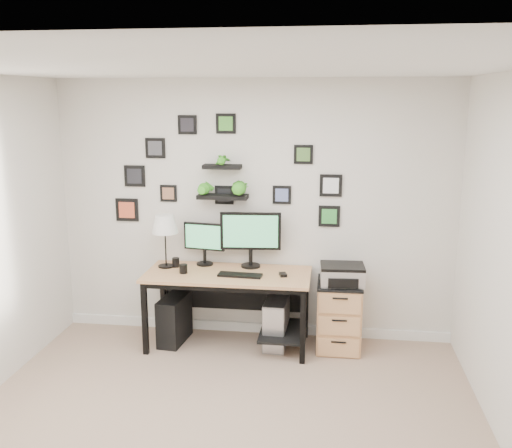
% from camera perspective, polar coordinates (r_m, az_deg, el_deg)
% --- Properties ---
extents(room, '(4.00, 4.00, 4.00)m').
position_cam_1_polar(room, '(6.09, -0.22, -10.29)').
color(room, tan).
rests_on(room, ground).
extents(desk, '(1.60, 0.70, 0.75)m').
position_cam_1_polar(desk, '(5.61, -2.40, -6.03)').
color(desk, tan).
rests_on(desk, ground).
extents(monitor_left, '(0.43, 0.19, 0.44)m').
position_cam_1_polar(monitor_left, '(5.76, -5.20, -1.65)').
color(monitor_left, black).
rests_on(monitor_left, desk).
extents(monitor_right, '(0.60, 0.21, 0.56)m').
position_cam_1_polar(monitor_right, '(5.64, -0.55, -1.09)').
color(monitor_right, black).
rests_on(monitor_right, desk).
extents(keyboard, '(0.43, 0.16, 0.02)m').
position_cam_1_polar(keyboard, '(5.45, -1.60, -5.13)').
color(keyboard, black).
rests_on(keyboard, desk).
extents(mouse, '(0.09, 0.11, 0.03)m').
position_cam_1_polar(mouse, '(5.45, 2.71, -5.08)').
color(mouse, black).
rests_on(mouse, desk).
extents(table_lamp, '(0.26, 0.26, 0.53)m').
position_cam_1_polar(table_lamp, '(5.70, -9.10, -0.15)').
color(table_lamp, black).
rests_on(table_lamp, desk).
extents(mug, '(0.08, 0.08, 0.09)m').
position_cam_1_polar(mug, '(5.57, -7.27, -4.46)').
color(mug, black).
rests_on(mug, desk).
extents(pen_cup, '(0.07, 0.07, 0.09)m').
position_cam_1_polar(pen_cup, '(5.78, -8.03, -3.82)').
color(pen_cup, black).
rests_on(pen_cup, desk).
extents(pc_tower_black, '(0.26, 0.49, 0.47)m').
position_cam_1_polar(pc_tower_black, '(5.86, -8.16, -9.41)').
color(pc_tower_black, black).
rests_on(pc_tower_black, ground).
extents(pc_tower_grey, '(0.23, 0.49, 0.48)m').
position_cam_1_polar(pc_tower_grey, '(5.72, 2.04, -9.79)').
color(pc_tower_grey, gray).
rests_on(pc_tower_grey, ground).
extents(file_cabinet, '(0.43, 0.53, 0.67)m').
position_cam_1_polar(file_cabinet, '(5.69, 8.30, -9.00)').
color(file_cabinet, tan).
rests_on(file_cabinet, ground).
extents(printer, '(0.43, 0.35, 0.19)m').
position_cam_1_polar(printer, '(5.51, 8.62, -5.01)').
color(printer, silver).
rests_on(printer, file_cabinet).
extents(wall_decor, '(2.31, 0.18, 1.10)m').
position_cam_1_polar(wall_decor, '(5.66, -3.35, 4.66)').
color(wall_decor, black).
rests_on(wall_decor, ground).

